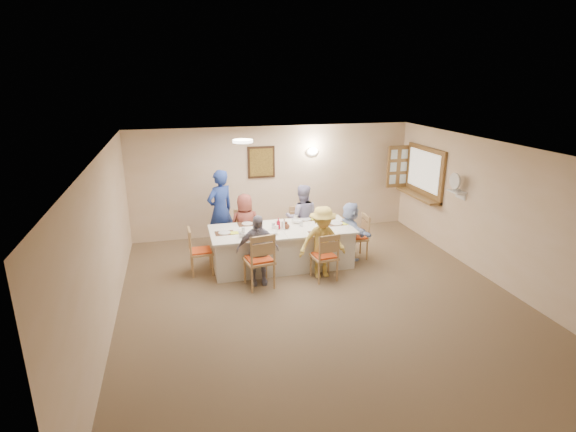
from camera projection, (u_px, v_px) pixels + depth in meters
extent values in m
plane|color=#73604A|center=(320.00, 299.00, 7.51)|extent=(7.00, 7.00, 0.00)
plane|color=beige|center=(274.00, 181.00, 10.37)|extent=(6.50, 0.00, 6.50)
plane|color=beige|center=(449.00, 357.00, 3.90)|extent=(6.50, 0.00, 6.50)
plane|color=beige|center=(104.00, 247.00, 6.37)|extent=(0.00, 7.00, 7.00)
plane|color=beige|center=(497.00, 214.00, 7.89)|extent=(0.00, 7.00, 7.00)
plane|color=white|center=(324.00, 150.00, 6.76)|extent=(7.00, 7.00, 0.00)
cube|color=#372213|center=(261.00, 162.00, 10.13)|extent=(0.62, 0.04, 0.72)
cube|color=black|center=(261.00, 162.00, 10.11)|extent=(0.52, 0.02, 0.62)
ellipsoid|color=white|center=(312.00, 151.00, 10.33)|extent=(0.26, 0.09, 0.18)
cylinder|color=white|center=(243.00, 141.00, 7.92)|extent=(0.36, 0.36, 0.05)
cube|color=brown|center=(425.00, 172.00, 10.03)|extent=(0.06, 1.50, 1.15)
cube|color=brown|center=(418.00, 195.00, 10.16)|extent=(0.30, 1.50, 0.05)
cube|color=brown|center=(398.00, 167.00, 10.67)|extent=(0.55, 0.04, 1.00)
cube|color=white|center=(457.00, 192.00, 8.79)|extent=(0.22, 0.36, 0.03)
cube|color=silver|center=(282.00, 247.00, 8.76)|extent=(2.74, 1.16, 0.76)
imported|color=brown|center=(245.00, 225.00, 9.16)|extent=(0.68, 0.48, 1.31)
imported|color=#908BB3|center=(302.00, 218.00, 9.42)|extent=(0.91, 0.82, 1.43)
imported|color=gray|center=(258.00, 250.00, 7.91)|extent=(0.80, 0.42, 1.28)
imported|color=#E9C656|center=(322.00, 242.00, 8.18)|extent=(0.90, 0.56, 1.35)
imported|color=#B2C6F5|center=(350.00, 231.00, 9.02)|extent=(1.20, 0.67, 1.18)
imported|color=navy|center=(220.00, 210.00, 9.43)|extent=(1.00, 0.97, 1.73)
cube|color=#472B19|center=(255.00, 238.00, 8.11)|extent=(0.37, 0.28, 0.01)
cylinder|color=white|center=(255.00, 238.00, 8.11)|extent=(0.26, 0.26, 0.02)
cube|color=#EBFD35|center=(265.00, 238.00, 8.11)|extent=(0.14, 0.14, 0.01)
cube|color=#472B19|center=(318.00, 233.00, 8.39)|extent=(0.34, 0.25, 0.01)
cylinder|color=white|center=(318.00, 232.00, 8.39)|extent=(0.23, 0.23, 0.01)
cube|color=#EBFD35|center=(328.00, 233.00, 8.39)|extent=(0.15, 0.15, 0.01)
cube|color=#472B19|center=(247.00, 224.00, 8.89)|extent=(0.37, 0.28, 0.01)
cylinder|color=white|center=(247.00, 224.00, 8.88)|extent=(0.22, 0.22, 0.01)
cube|color=#EBFD35|center=(257.00, 224.00, 8.88)|extent=(0.13, 0.13, 0.01)
cube|color=#472B19|center=(305.00, 219.00, 9.17)|extent=(0.32, 0.24, 0.01)
cylinder|color=white|center=(305.00, 219.00, 9.17)|extent=(0.23, 0.23, 0.01)
cube|color=#EBFD35|center=(315.00, 219.00, 9.16)|extent=(0.13, 0.13, 0.01)
cube|color=#472B19|center=(224.00, 233.00, 8.38)|extent=(0.35, 0.26, 0.01)
cylinder|color=white|center=(224.00, 233.00, 8.38)|extent=(0.23, 0.23, 0.01)
cube|color=#EBFD35|center=(234.00, 233.00, 8.38)|extent=(0.15, 0.15, 0.01)
cube|color=#472B19|center=(336.00, 224.00, 8.90)|extent=(0.34, 0.26, 0.01)
cylinder|color=white|center=(336.00, 223.00, 8.90)|extent=(0.24, 0.24, 0.02)
cube|color=#EBFD35|center=(346.00, 224.00, 8.90)|extent=(0.15, 0.15, 0.01)
imported|color=white|center=(242.00, 235.00, 8.17)|extent=(0.13, 0.13, 0.09)
imported|color=white|center=(296.00, 217.00, 9.21)|extent=(0.16, 0.16, 0.09)
imported|color=white|center=(272.00, 233.00, 8.32)|extent=(0.25, 0.25, 0.05)
imported|color=white|center=(297.00, 221.00, 8.96)|extent=(0.33, 0.33, 0.07)
imported|color=#A50E23|center=(278.00, 224.00, 8.58)|extent=(0.13, 0.13, 0.22)
imported|color=#552816|center=(284.00, 223.00, 8.66)|extent=(0.11, 0.11, 0.18)
imported|color=#552816|center=(287.00, 225.00, 8.60)|extent=(0.20, 0.20, 0.14)
cylinder|color=silver|center=(273.00, 226.00, 8.64)|extent=(0.07, 0.07, 0.10)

